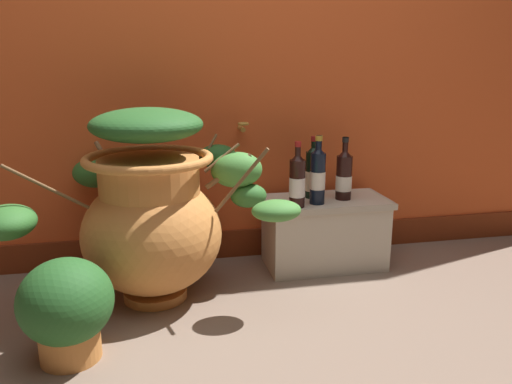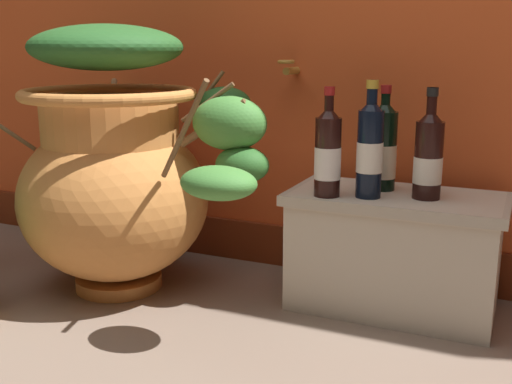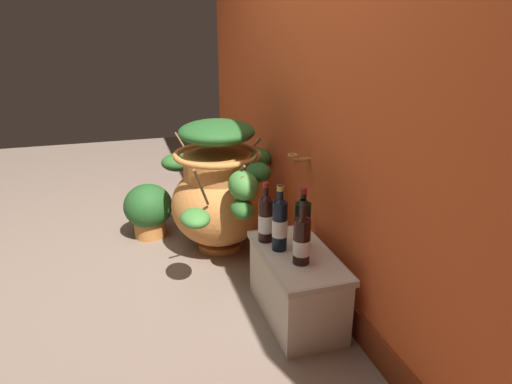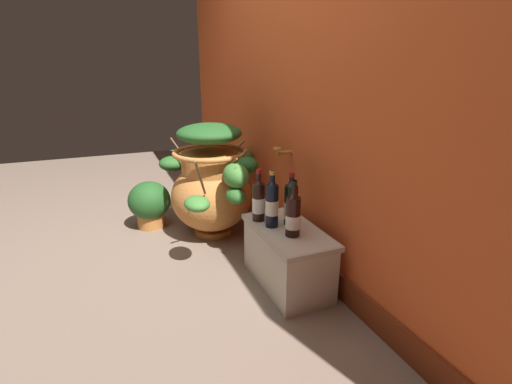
# 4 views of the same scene
# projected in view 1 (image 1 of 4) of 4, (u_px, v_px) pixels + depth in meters

# --- Properties ---
(ground_plane) EXTENTS (7.00, 7.00, 0.00)m
(ground_plane) POSITION_uv_depth(u_px,v_px,m) (278.00, 378.00, 1.68)
(ground_plane) COLOR #7A6656
(back_wall) EXTENTS (4.40, 0.33, 2.60)m
(back_wall) POSITION_uv_depth(u_px,v_px,m) (222.00, 4.00, 2.49)
(back_wall) COLOR #D15123
(back_wall) RESTS_ON ground_plane
(terracotta_urn) EXTENTS (1.22, 0.73, 0.84)m
(terracotta_urn) POSITION_uv_depth(u_px,v_px,m) (152.00, 211.00, 2.16)
(terracotta_urn) COLOR #CC7F3D
(terracotta_urn) RESTS_ON ground_plane
(stone_ledge) EXTENTS (0.62, 0.33, 0.35)m
(stone_ledge) POSITION_uv_depth(u_px,v_px,m) (324.00, 230.00, 2.57)
(stone_ledge) COLOR beige
(stone_ledge) RESTS_ON ground_plane
(wine_bottle_left) EXTENTS (0.07, 0.07, 0.33)m
(wine_bottle_left) POSITION_uv_depth(u_px,v_px,m) (318.00, 174.00, 2.41)
(wine_bottle_left) COLOR black
(wine_bottle_left) RESTS_ON stone_ledge
(wine_bottle_middle) EXTENTS (0.08, 0.08, 0.31)m
(wine_bottle_middle) POSITION_uv_depth(u_px,v_px,m) (344.00, 174.00, 2.49)
(wine_bottle_middle) COLOR black
(wine_bottle_middle) RESTS_ON stone_ledge
(wine_bottle_right) EXTENTS (0.08, 0.08, 0.31)m
(wine_bottle_right) POSITION_uv_depth(u_px,v_px,m) (313.00, 173.00, 2.52)
(wine_bottle_right) COLOR black
(wine_bottle_right) RESTS_ON stone_ledge
(wine_bottle_back) EXTENTS (0.08, 0.08, 0.31)m
(wine_bottle_back) POSITION_uv_depth(u_px,v_px,m) (297.00, 180.00, 2.36)
(wine_bottle_back) COLOR black
(wine_bottle_back) RESTS_ON stone_ledge
(potted_shrub) EXTENTS (0.32, 0.33, 0.37)m
(potted_shrub) POSITION_uv_depth(u_px,v_px,m) (67.00, 308.00, 1.75)
(potted_shrub) COLOR #CC7F3D
(potted_shrub) RESTS_ON ground_plane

